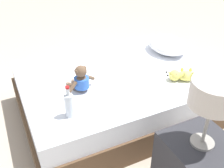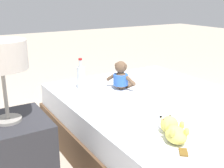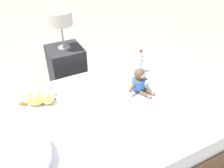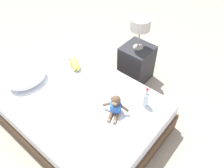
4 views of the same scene
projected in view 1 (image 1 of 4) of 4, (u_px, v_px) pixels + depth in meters
ground_plane at (120, 110)px, 2.66m from camera, size 16.00×16.00×0.00m
bed at (120, 92)px, 2.54m from camera, size 1.34×1.86×0.44m
pillow at (167, 45)px, 2.76m from camera, size 0.48×0.37×0.16m
plush_monkey at (81, 80)px, 2.12m from camera, size 0.25×0.28×0.24m
plush_yellow_creature at (181, 75)px, 2.28m from camera, size 0.19×0.32×0.10m
glass_bottle at (69, 105)px, 1.84m from camera, size 0.07×0.07×0.25m
bedside_lamp at (214, 96)px, 1.34m from camera, size 0.26×0.26×0.42m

